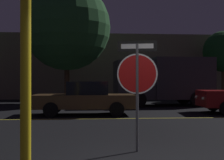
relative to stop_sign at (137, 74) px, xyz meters
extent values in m
cube|color=gold|center=(-0.08, 5.53, -1.59)|extent=(38.50, 0.12, 0.01)
cylinder|color=#4C4C51|center=(0.00, 0.00, -0.48)|extent=(0.06, 0.06, 2.22)
cylinder|color=white|center=(0.00, 0.00, 0.01)|extent=(0.82, 0.20, 0.84)
cylinder|color=#B71414|center=(0.00, 0.00, 0.01)|extent=(0.76, 0.20, 0.77)
cube|color=black|center=(0.00, 0.00, 0.58)|extent=(0.80, 0.21, 0.22)
cube|color=white|center=(0.00, 0.00, 0.58)|extent=(0.66, 0.18, 0.10)
cylinder|color=yellow|center=(-1.91, -1.79, 0.12)|extent=(0.15, 0.15, 3.42)
cube|color=brown|center=(-1.15, 6.97, -1.01)|extent=(4.26, 1.79, 0.56)
cube|color=black|center=(-1.02, 6.97, -0.45)|extent=(1.72, 1.51, 0.56)
cylinder|color=black|center=(-2.47, 6.16, -1.29)|extent=(0.60, 0.21, 0.60)
cylinder|color=black|center=(-2.45, 7.82, -1.29)|extent=(0.60, 0.21, 0.60)
cylinder|color=black|center=(0.15, 6.12, -1.29)|extent=(0.60, 0.21, 0.60)
cylinder|color=black|center=(0.18, 7.79, -1.29)|extent=(0.60, 0.21, 0.60)
sphere|color=#F4EFCC|center=(-3.31, 6.46, -0.98)|extent=(0.14, 0.14, 0.14)
sphere|color=#F4EFCC|center=(-3.29, 7.54, -0.98)|extent=(0.14, 0.14, 0.14)
cylinder|color=black|center=(4.96, 8.09, -1.29)|extent=(0.62, 0.26, 0.60)
sphere|color=#F4EFCC|center=(3.95, 6.69, -0.90)|extent=(0.14, 0.14, 0.14)
sphere|color=#F4EFCC|center=(4.06, 7.86, -0.90)|extent=(0.14, 0.14, 0.14)
cube|color=#2D2D33|center=(1.64, 11.48, -0.10)|extent=(2.20, 2.27, 2.19)
cube|color=black|center=(1.64, 11.48, 0.34)|extent=(1.99, 2.31, 0.96)
cube|color=#2D2D33|center=(4.41, 11.60, 0.00)|extent=(3.53, 2.46, 2.38)
cylinder|color=black|center=(1.74, 10.37, -1.17)|extent=(0.85, 0.31, 0.84)
cylinder|color=black|center=(1.65, 12.60, -1.17)|extent=(0.85, 0.31, 0.84)
cylinder|color=black|center=(5.07, 10.51, -1.17)|extent=(0.85, 0.31, 0.84)
cylinder|color=black|center=(4.97, 12.74, -1.17)|extent=(0.85, 0.31, 0.84)
cylinder|color=#422D1E|center=(-2.31, 13.53, -0.16)|extent=(0.32, 0.32, 2.87)
sphere|color=#235128|center=(-2.31, 13.53, 3.27)|extent=(5.53, 5.53, 5.53)
cylinder|color=#422D1E|center=(9.06, 16.00, -0.33)|extent=(0.32, 0.32, 2.52)
sphere|color=#143819|center=(9.06, 16.00, 2.03)|extent=(3.04, 3.04, 3.04)
cube|color=#6B5B4C|center=(-0.94, 19.94, 0.99)|extent=(25.61, 3.72, 5.17)
camera|label=1|loc=(-1.02, -6.35, -0.13)|focal=50.00mm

